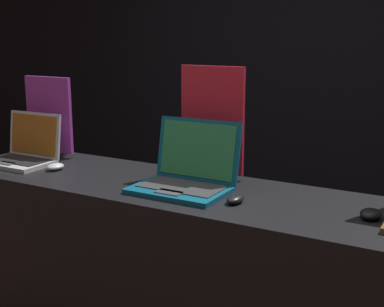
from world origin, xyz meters
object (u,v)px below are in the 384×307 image
(laptop_middle, at_px, (187,174))
(promo_stand_middle, at_px, (212,125))
(mouse_back, at_px, (371,214))
(mouse_middle, at_px, (235,199))
(mouse_front, at_px, (55,167))
(promo_stand_front, at_px, (49,119))
(laptop_front, at_px, (24,151))

(laptop_middle, height_order, promo_stand_middle, promo_stand_middle)
(promo_stand_middle, xyz_separation_m, mouse_back, (0.74, -0.22, -0.22))
(mouse_middle, distance_m, promo_stand_middle, 0.44)
(mouse_front, xyz_separation_m, promo_stand_front, (-0.23, 0.21, 0.18))
(laptop_front, height_order, promo_stand_front, promo_stand_front)
(promo_stand_front, bearing_deg, mouse_back, -6.08)
(mouse_front, bearing_deg, mouse_middle, -2.10)
(promo_stand_front, distance_m, laptop_middle, 0.95)
(mouse_front, bearing_deg, promo_stand_front, 137.41)
(mouse_middle, bearing_deg, mouse_back, 8.42)
(mouse_middle, bearing_deg, laptop_middle, 164.64)
(promo_stand_front, relative_size, mouse_middle, 4.20)
(laptop_front, distance_m, laptop_middle, 0.93)
(laptop_front, distance_m, mouse_back, 1.66)
(promo_stand_front, xyz_separation_m, promo_stand_middle, (0.93, 0.04, 0.04))
(laptop_front, height_order, promo_stand_middle, promo_stand_middle)
(mouse_middle, relative_size, mouse_back, 1.04)
(laptop_front, height_order, mouse_middle, laptop_front)
(promo_stand_front, xyz_separation_m, mouse_middle, (1.18, -0.25, -0.18))
(mouse_middle, bearing_deg, promo_stand_middle, 130.95)
(mouse_front, distance_m, promo_stand_middle, 0.77)
(promo_stand_front, height_order, laptop_middle, promo_stand_front)
(laptop_middle, xyz_separation_m, promo_stand_middle, (-0.00, 0.22, 0.17))
(laptop_middle, distance_m, mouse_back, 0.74)
(laptop_middle, distance_m, promo_stand_middle, 0.28)
(mouse_back, bearing_deg, mouse_middle, -171.58)
(laptop_front, xyz_separation_m, laptop_middle, (0.93, 0.00, 0.01))
(laptop_middle, height_order, mouse_middle, laptop_middle)
(mouse_middle, bearing_deg, mouse_front, 177.90)
(laptop_middle, bearing_deg, mouse_middle, -15.36)
(promo_stand_middle, bearing_deg, mouse_middle, -49.05)
(mouse_front, xyz_separation_m, promo_stand_middle, (0.70, 0.26, 0.22))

